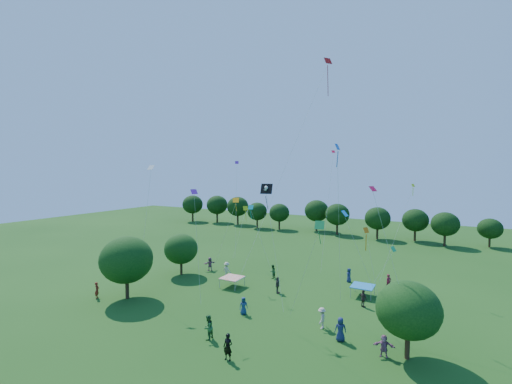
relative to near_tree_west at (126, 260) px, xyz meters
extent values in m
cylinder|color=#422B19|center=(0.00, 0.00, -3.09)|extent=(0.36, 0.36, 1.77)
ellipsoid|color=#163F12|center=(0.00, 0.00, 0.01)|extent=(5.22, 5.22, 4.69)
cylinder|color=#422B19|center=(-0.60, 8.85, -3.24)|extent=(0.30, 0.30, 1.47)
ellipsoid|color=#163F12|center=(-0.60, 8.85, -0.74)|extent=(4.14, 4.14, 3.73)
cylinder|color=#422B19|center=(25.93, 1.52, -3.17)|extent=(0.33, 0.33, 1.63)
ellipsoid|color=#163F12|center=(25.93, 1.52, -0.53)|extent=(4.30, 4.30, 3.87)
cylinder|color=#422B19|center=(-28.27, 44.97, -2.90)|extent=(0.44, 0.44, 2.15)
ellipsoid|color=black|center=(-28.27, 44.97, 0.37)|extent=(5.17, 5.17, 4.65)
cylinder|color=#422B19|center=(-21.80, 46.61, -2.89)|extent=(0.45, 0.45, 2.17)
ellipsoid|color=black|center=(-21.80, 46.61, 0.41)|extent=(5.22, 5.22, 4.70)
cylinder|color=#422B19|center=(-15.50, 46.27, -2.90)|extent=(0.44, 0.44, 2.15)
ellipsoid|color=black|center=(-15.50, 46.27, 0.37)|extent=(5.17, 5.17, 4.65)
cylinder|color=#422B19|center=(-8.92, 43.98, -3.05)|extent=(0.38, 0.38, 1.87)
ellipsoid|color=black|center=(-8.92, 43.98, -0.21)|extent=(4.48, 4.48, 4.03)
cylinder|color=#422B19|center=(-3.70, 44.60, -3.06)|extent=(0.38, 0.38, 1.84)
ellipsoid|color=black|center=(-3.70, 44.60, -0.26)|extent=(4.42, 4.42, 3.98)
cylinder|color=#422B19|center=(4.03, 46.99, -2.91)|extent=(0.44, 0.44, 2.14)
ellipsoid|color=black|center=(4.03, 46.99, 0.35)|extent=(5.14, 5.14, 4.63)
cylinder|color=#422B19|center=(9.13, 44.82, -2.97)|extent=(0.42, 0.42, 2.03)
ellipsoid|color=black|center=(9.13, 44.82, 0.11)|extent=(4.86, 4.86, 4.37)
cylinder|color=#422B19|center=(17.10, 43.71, -3.00)|extent=(0.40, 0.40, 1.96)
ellipsoid|color=black|center=(17.10, 43.71, -0.02)|extent=(4.71, 4.71, 4.24)
cylinder|color=#422B19|center=(23.48, 45.24, -3.02)|extent=(0.39, 0.39, 1.91)
ellipsoid|color=black|center=(23.48, 45.24, -0.11)|extent=(4.59, 4.59, 4.13)
cylinder|color=#422B19|center=(28.28, 43.06, -3.03)|extent=(0.39, 0.39, 1.89)
ellipsoid|color=black|center=(28.28, 43.06, -0.16)|extent=(4.54, 4.54, 4.08)
cylinder|color=#422B19|center=(34.94, 45.60, -3.19)|extent=(0.33, 0.33, 1.58)
ellipsoid|color=black|center=(34.94, 45.60, -0.78)|extent=(3.80, 3.80, 3.42)
cube|color=#CC4318|center=(7.46, 8.02, -2.93)|extent=(2.20, 2.20, 0.08)
cylinder|color=#999999|center=(6.46, 7.02, -3.43)|extent=(0.05, 0.05, 1.10)
cylinder|color=#999999|center=(8.46, 7.02, -3.43)|extent=(0.05, 0.05, 1.10)
cylinder|color=#999999|center=(6.46, 9.02, -3.43)|extent=(0.05, 0.05, 1.10)
cylinder|color=#999999|center=(8.46, 9.02, -3.43)|extent=(0.05, 0.05, 1.10)
cube|color=#1C74BA|center=(20.80, 12.14, -2.93)|extent=(2.20, 2.20, 0.08)
cylinder|color=#999999|center=(19.80, 11.14, -3.43)|extent=(0.05, 0.05, 1.10)
cylinder|color=#999999|center=(21.80, 11.14, -3.43)|extent=(0.05, 0.05, 1.10)
cylinder|color=#999999|center=(19.80, 13.14, -3.43)|extent=(0.05, 0.05, 1.10)
cylinder|color=#999999|center=(21.80, 13.14, -3.43)|extent=(0.05, 0.05, 1.10)
imported|color=black|center=(15.21, -4.57, -3.06)|extent=(0.71, 0.48, 1.84)
imported|color=navy|center=(18.47, 15.95, -3.17)|extent=(0.74, 0.91, 1.62)
imported|color=maroon|center=(22.91, 15.19, -3.09)|extent=(0.76, 0.77, 1.77)
imported|color=#234E21|center=(10.08, 12.93, -3.16)|extent=(0.57, 0.87, 1.64)
imported|color=#BFAA99|center=(19.36, 3.08, -3.12)|extent=(0.59, 1.16, 1.73)
imported|color=#413A34|center=(12.74, 8.66, -3.10)|extent=(0.58, 1.07, 1.75)
imported|color=#8E5379|center=(24.49, 1.01, -3.20)|extent=(1.52, 0.77, 1.55)
imported|color=navy|center=(12.31, 2.36, -3.19)|extent=(0.84, 0.85, 1.57)
imported|color=maroon|center=(-2.77, -1.41, -3.16)|extent=(0.67, 0.73, 1.64)
imported|color=#285F2D|center=(12.28, -2.88, -3.04)|extent=(0.54, 0.95, 1.88)
imported|color=beige|center=(5.05, 10.57, -3.04)|extent=(1.31, 0.79, 1.88)
imported|color=#372D2C|center=(21.45, 9.21, -3.15)|extent=(1.04, 0.92, 1.65)
imported|color=#925576|center=(1.53, 11.93, -3.12)|extent=(1.27, 1.69, 1.73)
imported|color=#1A244D|center=(21.25, 1.76, -3.07)|extent=(1.01, 0.79, 1.81)
imported|color=maroon|center=(23.61, 8.42, -3.14)|extent=(0.58, 0.72, 1.69)
cube|color=black|center=(13.96, 3.64, 7.35)|extent=(1.15, 0.82, 0.89)
cube|color=black|center=(13.96, 3.69, 6.10)|extent=(0.18, 0.26, 1.18)
sphere|color=white|center=(13.96, 3.58, 7.45)|extent=(0.32, 0.32, 0.32)
cylinder|color=white|center=(13.96, 3.58, 7.17)|extent=(0.24, 0.46, 0.30)
cylinder|color=white|center=(13.96, 3.58, 7.17)|extent=(0.24, 0.46, 0.30)
cylinder|color=beige|center=(15.25, 2.69, 2.12)|extent=(2.59, 1.92, 9.60)
cube|color=red|center=(17.11, 11.17, 20.12)|extent=(0.80, 0.88, 0.69)
cube|color=red|center=(17.11, 11.22, 18.13)|extent=(0.16, 0.64, 2.94)
cylinder|color=beige|center=(13.54, 7.93, 8.56)|extent=(7.18, 6.50, 22.48)
cube|color=#F60E2F|center=(15.38, 19.59, 11.39)|extent=(0.53, 0.51, 0.32)
cylinder|color=beige|center=(15.56, 16.70, 4.27)|extent=(0.39, 5.80, 13.90)
cube|color=orange|center=(22.59, 3.86, 4.31)|extent=(0.44, 0.51, 0.42)
cube|color=orange|center=(22.59, 3.91, 3.33)|extent=(0.12, 0.31, 1.36)
cylinder|color=beige|center=(23.17, 4.32, 0.72)|extent=(1.19, 0.95, 6.80)
cube|color=#F8FF16|center=(24.93, 16.92, 7.38)|extent=(0.39, 0.42, 0.32)
cube|color=#F8FF16|center=(24.93, 16.97, 6.70)|extent=(0.09, 0.21, 0.89)
cylinder|color=beige|center=(23.56, 15.25, 2.27)|extent=(2.76, 3.37, 9.91)
cube|color=#157835|center=(20.38, -0.92, 5.22)|extent=(0.70, 0.47, 0.55)
cube|color=#157835|center=(20.38, -0.87, 4.34)|extent=(0.17, 0.21, 0.93)
cylinder|color=beige|center=(18.79, 0.31, 1.13)|extent=(3.20, 2.47, 7.64)
cube|color=blue|center=(20.29, 3.64, 10.85)|extent=(0.32, 0.57, 0.49)
cube|color=blue|center=(20.29, 3.69, 9.87)|extent=(0.22, 0.26, 1.26)
cylinder|color=beige|center=(20.16, 5.01, 3.97)|extent=(0.28, 2.77, 13.31)
cube|color=#6B1CA9|center=(1.80, 18.17, 10.14)|extent=(0.59, 0.55, 0.41)
cylinder|color=beige|center=(2.69, 16.51, 3.63)|extent=(1.79, 3.34, 12.61)
cube|color=silver|center=(0.91, 2.64, 9.29)|extent=(0.71, 0.55, 0.48)
cylinder|color=beige|center=(0.65, 1.91, 3.17)|extent=(0.53, 1.48, 11.71)
cube|color=#0B9DA8|center=(9.58, 8.50, 5.02)|extent=(0.60, 0.43, 0.46)
cube|color=#0B9DA8|center=(9.58, 8.55, 4.18)|extent=(0.17, 0.22, 0.98)
cylinder|color=beige|center=(10.59, 9.23, 1.06)|extent=(2.04, 1.49, 7.48)
cube|color=red|center=(23.71, -0.05, 7.76)|extent=(0.52, 0.56, 0.34)
cylinder|color=beige|center=(25.01, 0.93, 2.45)|extent=(2.62, 1.99, 10.26)
cube|color=#FF990D|center=(6.67, 10.11, 5.54)|extent=(0.83, 0.74, 0.54)
cube|color=#FF990D|center=(6.67, 10.16, 4.66)|extent=(0.12, 0.21, 0.88)
cylinder|color=beige|center=(4.84, 10.60, 1.29)|extent=(3.69, 0.98, 7.94)
cube|color=#B8C811|center=(4.07, 16.75, 3.82)|extent=(0.74, 0.75, 0.56)
cube|color=#B8C811|center=(4.07, 16.80, 2.74)|extent=(0.07, 0.29, 1.30)
cylinder|color=beige|center=(3.78, 15.56, 0.43)|extent=(0.60, 2.39, 6.23)
cube|color=#1DA053|center=(23.49, 13.69, 0.93)|extent=(0.57, 0.68, 0.48)
cylinder|color=beige|center=(22.62, 13.49, -1.00)|extent=(1.75, 0.42, 3.37)
cube|color=#1789E9|center=(21.63, 0.96, 5.89)|extent=(0.45, 0.58, 0.40)
cylinder|color=beige|center=(22.81, 2.84, 1.50)|extent=(2.38, 3.77, 8.36)
cube|color=purple|center=(8.67, 0.06, 7.13)|extent=(0.60, 0.67, 0.42)
cylinder|color=beige|center=(9.12, -0.10, 2.11)|extent=(0.91, 0.35, 9.57)
camera|label=1|loc=(27.76, -23.47, 8.95)|focal=24.00mm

